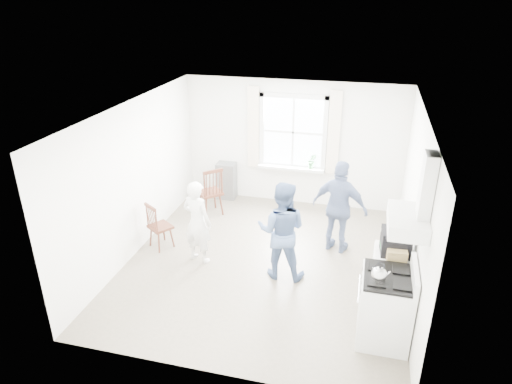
% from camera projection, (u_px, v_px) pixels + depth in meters
% --- Properties ---
extents(room_shell, '(4.62, 5.12, 2.64)m').
position_uv_depth(room_shell, '(265.00, 192.00, 7.15)').
color(room_shell, '#7A6F5D').
rests_on(room_shell, ground).
extents(window_assembly, '(1.88, 0.24, 1.70)m').
position_uv_depth(window_assembly, '(293.00, 137.00, 9.24)').
color(window_assembly, white).
rests_on(window_assembly, room_shell).
extents(range_hood, '(0.45, 0.76, 0.94)m').
position_uv_depth(range_hood, '(414.00, 209.00, 5.24)').
color(range_hood, white).
rests_on(range_hood, room_shell).
extents(shelf_unit, '(0.40, 0.30, 0.80)m').
position_uv_depth(shelf_unit, '(227.00, 181.00, 9.89)').
color(shelf_unit, slate).
rests_on(shelf_unit, ground).
extents(gas_stove, '(0.68, 0.76, 1.12)m').
position_uv_depth(gas_stove, '(385.00, 307.00, 5.86)').
color(gas_stove, white).
rests_on(gas_stove, ground).
extents(kettle, '(0.19, 0.19, 0.28)m').
position_uv_depth(kettle, '(379.00, 275.00, 5.54)').
color(kettle, silver).
rests_on(kettle, gas_stove).
extents(low_cabinet, '(0.50, 0.55, 0.90)m').
position_uv_depth(low_cabinet, '(390.00, 279.00, 6.48)').
color(low_cabinet, white).
rests_on(low_cabinet, ground).
extents(stereo_stack, '(0.41, 0.37, 0.35)m').
position_uv_depth(stereo_stack, '(396.00, 242.00, 6.19)').
color(stereo_stack, black).
rests_on(stereo_stack, low_cabinet).
extents(cardboard_box, '(0.27, 0.20, 0.17)m').
position_uv_depth(cardboard_box, '(397.00, 255.00, 6.05)').
color(cardboard_box, '#9B814B').
rests_on(cardboard_box, low_cabinet).
extents(windsor_chair_a, '(0.60, 0.60, 1.02)m').
position_uv_depth(windsor_chair_a, '(212.00, 187.00, 9.01)').
color(windsor_chair_a, '#4A2318').
rests_on(windsor_chair_a, ground).
extents(windsor_chair_b, '(0.50, 0.50, 0.86)m').
position_uv_depth(windsor_chair_b, '(155.00, 222.00, 7.89)').
color(windsor_chair_b, '#4A2318').
rests_on(windsor_chair_b, ground).
extents(person_left, '(0.65, 0.65, 1.45)m').
position_uv_depth(person_left, '(197.00, 222.00, 7.46)').
color(person_left, white).
rests_on(person_left, ground).
extents(person_mid, '(0.80, 0.80, 1.61)m').
position_uv_depth(person_mid, '(282.00, 231.00, 7.03)').
color(person_mid, '#4E6692').
rests_on(person_mid, ground).
extents(person_right, '(1.20, 1.20, 1.65)m').
position_uv_depth(person_right, '(340.00, 207.00, 7.72)').
color(person_right, navy).
rests_on(person_right, ground).
extents(potted_plant, '(0.20, 0.20, 0.32)m').
position_uv_depth(potted_plant, '(312.00, 161.00, 9.26)').
color(potted_plant, '#35783C').
rests_on(potted_plant, window_assembly).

